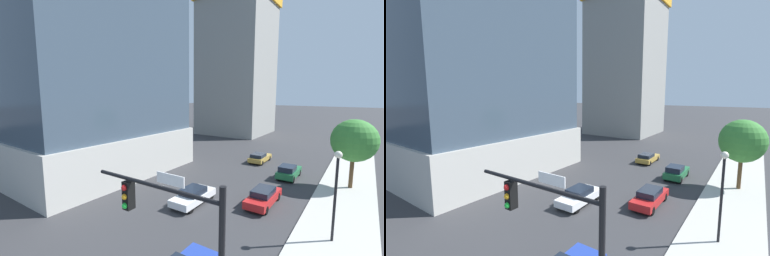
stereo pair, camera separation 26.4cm
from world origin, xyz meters
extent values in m
cube|color=#B2AFA8|center=(8.06, 20.00, 0.07)|extent=(4.82, 120.00, 0.15)
cube|color=#B2AFA8|center=(-19.25, 16.66, 2.34)|extent=(18.38, 19.45, 4.68)
cube|color=gray|center=(-16.44, 53.77, 15.97)|extent=(13.99, 15.02, 31.95)
cube|color=red|center=(-12.24, 49.27, 20.49)|extent=(0.90, 0.90, 40.98)
cylinder|color=black|center=(3.38, 4.23, 6.21)|extent=(5.35, 0.14, 0.14)
cube|color=black|center=(2.20, 4.23, 5.58)|extent=(0.32, 0.36, 1.05)
sphere|color=red|center=(2.20, 4.04, 5.92)|extent=(0.22, 0.22, 0.22)
sphere|color=orange|center=(2.20, 4.04, 5.58)|extent=(0.22, 0.22, 0.22)
sphere|color=green|center=(2.20, 4.04, 5.24)|extent=(0.22, 0.22, 0.22)
cube|color=white|center=(4.18, 4.23, 6.56)|extent=(1.10, 0.04, 0.36)
cylinder|color=black|center=(7.94, 15.40, 2.81)|extent=(0.16, 0.16, 5.31)
sphere|color=silver|center=(7.94, 15.40, 5.64)|extent=(0.44, 0.44, 0.44)
cylinder|color=brown|center=(8.33, 26.66, 1.72)|extent=(0.36, 0.36, 3.13)
sphere|color=#387F33|center=(8.33, 26.66, 4.81)|extent=(4.07, 4.07, 4.07)
cube|color=#1E6638|center=(2.53, 26.75, 0.62)|extent=(1.80, 4.24, 0.65)
cube|color=#19212D|center=(2.53, 26.03, 1.24)|extent=(1.51, 2.02, 0.58)
cylinder|color=black|center=(1.73, 28.20, 0.34)|extent=(0.22, 0.69, 0.69)
cylinder|color=black|center=(3.32, 28.20, 0.34)|extent=(0.22, 0.69, 0.69)
cylinder|color=black|center=(1.73, 25.31, 0.34)|extent=(0.22, 0.69, 0.69)
cylinder|color=black|center=(3.32, 25.31, 0.34)|extent=(0.22, 0.69, 0.69)
cube|color=silver|center=(-2.42, 15.22, 0.59)|extent=(1.85, 4.52, 0.57)
cube|color=#19212D|center=(-2.42, 15.23, 1.13)|extent=(1.56, 2.08, 0.50)
cylinder|color=black|center=(-3.23, 16.76, 0.35)|extent=(0.22, 0.70, 0.70)
cylinder|color=black|center=(-1.60, 16.76, 0.35)|extent=(0.22, 0.70, 0.70)
cylinder|color=black|center=(-3.23, 13.68, 0.35)|extent=(0.22, 0.70, 0.70)
cylinder|color=black|center=(-1.60, 13.68, 0.35)|extent=(0.22, 0.70, 0.70)
cube|color=red|center=(2.53, 18.40, 0.59)|extent=(1.75, 4.71, 0.62)
cube|color=#19212D|center=(2.53, 18.33, 1.15)|extent=(1.47, 2.33, 0.51)
cylinder|color=black|center=(1.75, 20.00, 0.33)|extent=(0.22, 0.66, 0.66)
cylinder|color=black|center=(3.30, 20.00, 0.33)|extent=(0.22, 0.66, 0.66)
cylinder|color=black|center=(1.75, 16.80, 0.33)|extent=(0.22, 0.66, 0.66)
cylinder|color=black|center=(3.30, 16.80, 0.33)|extent=(0.22, 0.66, 0.66)
cube|color=#AD8938|center=(-2.42, 31.40, 0.53)|extent=(1.82, 4.38, 0.55)
cube|color=#19212D|center=(-2.42, 30.74, 1.03)|extent=(1.53, 2.21, 0.45)
cylinder|color=black|center=(-3.22, 32.89, 0.30)|extent=(0.22, 0.60, 0.60)
cylinder|color=black|center=(-1.62, 32.89, 0.30)|extent=(0.22, 0.60, 0.60)
cylinder|color=black|center=(-3.22, 29.91, 0.30)|extent=(0.22, 0.60, 0.60)
cylinder|color=black|center=(-1.62, 29.91, 0.30)|extent=(0.22, 0.60, 0.60)
camera|label=1|loc=(9.18, -1.81, 9.28)|focal=23.94mm
camera|label=2|loc=(9.39, -1.66, 9.28)|focal=23.94mm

